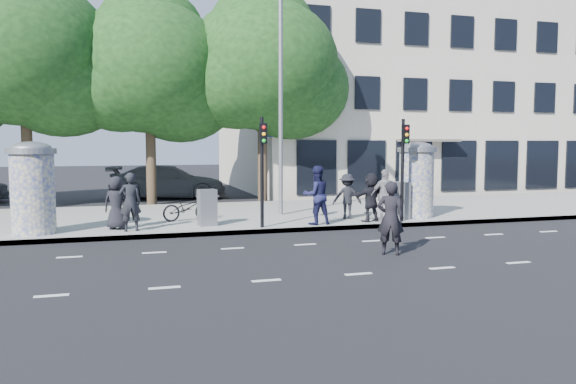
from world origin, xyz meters
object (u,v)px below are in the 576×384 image
object	(u,v)px
ad_column_left	(33,186)
bicycle	(187,207)
street_lamp	(281,86)
ped_d	(347,196)
ad_column_right	(416,178)
ped_c	(316,195)
traffic_pole_far	(403,159)
traffic_pole_near	(262,160)
ped_e	(385,196)
car_right	(168,182)
ped_b	(130,202)
man_road	(390,218)
ped_f	(371,197)
cabinet_right	(400,200)
cabinet_left	(207,208)
ped_a	(117,203)

from	to	relation	value
ad_column_left	bicycle	xyz separation A→B (m)	(4.54, 1.53, -0.94)
street_lamp	ped_d	size ratio (longest dim) A/B	5.16
ad_column_right	ped_c	world-z (taller)	ad_column_right
ped_d	bicycle	bearing A→B (deg)	2.21
ad_column_left	traffic_pole_far	bearing A→B (deg)	-3.55
traffic_pole_near	ped_e	distance (m)	4.37
street_lamp	ped_c	size ratio (longest dim) A/B	4.24
car_right	ad_column_left	bearing A→B (deg)	170.14
traffic_pole_near	ped_c	xyz separation A→B (m)	(1.81, 0.16, -1.14)
ped_d	car_right	distance (m)	11.88
traffic_pole_near	car_right	distance (m)	12.08
ped_b	bicycle	size ratio (longest dim) A/B	1.03
traffic_pole_near	car_right	world-z (taller)	traffic_pole_near
ped_b	ped_c	distance (m)	5.74
bicycle	man_road	bearing A→B (deg)	-159.85
street_lamp	ped_f	xyz separation A→B (m)	(2.37, -2.56, -3.83)
ad_column_right	ped_e	distance (m)	1.88
street_lamp	cabinet_right	size ratio (longest dim) A/B	6.27
ped_b	man_road	xyz separation A→B (m)	(6.12, -4.68, -0.11)
ped_b	man_road	bearing A→B (deg)	135.80
ad_column_right	man_road	distance (m)	6.35
ad_column_left	cabinet_left	bearing A→B (deg)	1.91
traffic_pole_near	ped_e	xyz separation A→B (m)	(4.20, 0.07, -1.21)
cabinet_left	car_right	bearing A→B (deg)	82.77
ad_column_right	cabinet_right	xyz separation A→B (m)	(-0.78, -0.31, -0.75)
traffic_pole_near	cabinet_left	xyz separation A→B (m)	(-1.58, 0.87, -1.50)
bicycle	cabinet_left	bearing A→B (deg)	-173.74
car_right	ped_e	bearing A→B (deg)	-139.60
traffic_pole_near	street_lamp	bearing A→B (deg)	63.77
ped_f	bicycle	bearing A→B (deg)	-32.64
ad_column_left	traffic_pole_near	world-z (taller)	traffic_pole_near
car_right	cabinet_left	bearing A→B (deg)	-165.28
cabinet_left	street_lamp	bearing A→B (deg)	24.26
ped_b	ped_e	xyz separation A→B (m)	(8.12, -0.32, 0.00)
ped_e	ped_f	world-z (taller)	ped_e
ad_column_right	ped_b	world-z (taller)	ad_column_right
ad_column_right	cabinet_left	bearing A→B (deg)	-179.75
ped_f	traffic_pole_far	bearing A→B (deg)	150.79
ped_d	cabinet_right	bearing A→B (deg)	174.69
ped_d	car_right	bearing A→B (deg)	-50.42
man_road	cabinet_left	size ratio (longest dim) A/B	1.59
ped_b	ped_f	size ratio (longest dim) A/B	1.07
ped_e	cabinet_right	size ratio (longest dim) A/B	1.37
ped_b	ad_column_left	bearing A→B (deg)	-13.51
ped_c	ad_column_left	bearing A→B (deg)	-9.43
ad_column_left	cabinet_right	size ratio (longest dim) A/B	2.08
ped_a	man_road	world-z (taller)	man_road
ped_e	man_road	world-z (taller)	ped_e
ped_c	bicycle	xyz separation A→B (m)	(-3.87, 2.08, -0.50)
ped_c	cabinet_right	distance (m)	3.25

